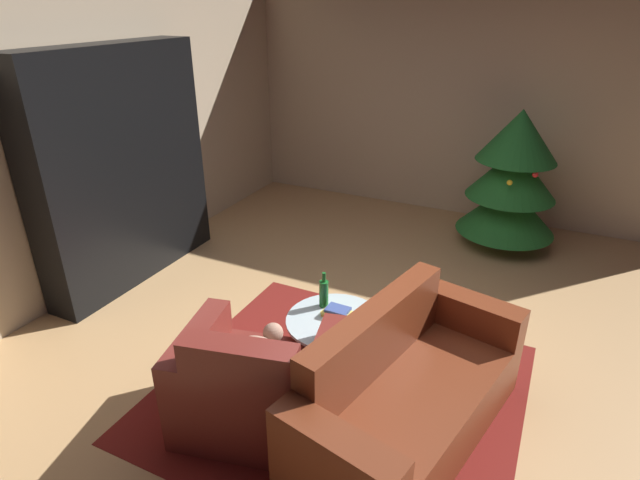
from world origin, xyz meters
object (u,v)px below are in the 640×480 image
bookshelf_unit (133,169)px  book_stack_on_table (338,313)px  armchair_red (259,387)px  decorated_tree (512,178)px  bottle_on_table (324,293)px  couch_red (406,398)px  coffee_table (335,325)px

bookshelf_unit → book_stack_on_table: (2.33, -0.61, -0.53)m
armchair_red → decorated_tree: size_ratio=0.75×
bottle_on_table → bookshelf_unit: bearing=166.3°
armchair_red → book_stack_on_table: (0.23, 0.67, 0.20)m
book_stack_on_table → decorated_tree: (0.77, 2.68, 0.26)m
bookshelf_unit → couch_red: (2.94, -0.99, -0.73)m
coffee_table → couch_red: bearing=-28.8°
couch_red → decorated_tree: size_ratio=1.23×
book_stack_on_table → bottle_on_table: bearing=150.9°
book_stack_on_table → decorated_tree: bearing=74.0°
coffee_table → bottle_on_table: bearing=140.4°
bottle_on_table → decorated_tree: bearing=70.7°
coffee_table → book_stack_on_table: 0.09m
coffee_table → armchair_red: bearing=-109.6°
bottle_on_table → decorated_tree: size_ratio=0.18×
couch_red → armchair_red: bearing=-160.4°
bookshelf_unit → coffee_table: (2.32, -0.65, -0.61)m
bookshelf_unit → bottle_on_table: bearing=-13.7°
bookshelf_unit → bottle_on_table: bookshelf_unit is taller
bookshelf_unit → armchair_red: (2.10, -1.29, -0.73)m
bookshelf_unit → couch_red: bearing=-18.6°
armchair_red → decorated_tree: (1.00, 3.36, 0.46)m
book_stack_on_table → decorated_tree: size_ratio=0.16×
armchair_red → bottle_on_table: 0.81m
bottle_on_table → book_stack_on_table: bearing=-29.1°
bottle_on_table → decorated_tree: 2.77m
book_stack_on_table → bottle_on_table: 0.18m
armchair_red → coffee_table: 0.69m
bookshelf_unit → bottle_on_table: 2.29m
bookshelf_unit → book_stack_on_table: size_ratio=9.01×
armchair_red → couch_red: 0.89m
coffee_table → bottle_on_table: 0.24m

